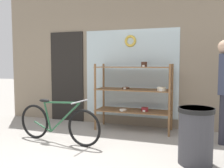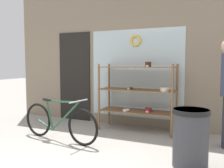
{
  "view_description": "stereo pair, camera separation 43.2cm",
  "coord_description": "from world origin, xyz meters",
  "views": [
    {
      "loc": [
        1.56,
        -2.76,
        1.38
      ],
      "look_at": [
        0.18,
        1.32,
        1.01
      ],
      "focal_mm": 40.0,
      "sensor_mm": 36.0,
      "label": 1
    },
    {
      "loc": [
        1.96,
        -2.6,
        1.38
      ],
      "look_at": [
        0.18,
        1.32,
        1.01
      ],
      "focal_mm": 40.0,
      "sensor_mm": 36.0,
      "label": 2
    }
  ],
  "objects": [
    {
      "name": "bicycle",
      "position": [
        -0.69,
        0.96,
        0.34
      ],
      "size": [
        1.68,
        0.46,
        0.76
      ],
      "rotation": [
        0.0,
        0.0,
        -0.13
      ],
      "color": "black",
      "rests_on": "ground_plane"
    },
    {
      "name": "trash_bin",
      "position": [
        1.58,
        0.75,
        0.42
      ],
      "size": [
        0.49,
        0.49,
        0.77
      ],
      "color": "#38383D",
      "rests_on": "ground_plane"
    },
    {
      "name": "display_case",
      "position": [
        0.38,
        2.16,
        0.81
      ],
      "size": [
        1.53,
        0.54,
        1.4
      ],
      "color": "brown",
      "rests_on": "ground_plane"
    },
    {
      "name": "storefront_facade",
      "position": [
        -0.03,
        2.57,
        1.75
      ],
      "size": [
        5.84,
        0.13,
        3.59
      ],
      "color": "gray",
      "rests_on": "ground_plane"
    },
    {
      "name": "ground_plane",
      "position": [
        0.0,
        0.0,
        0.0
      ],
      "size": [
        30.0,
        30.0,
        0.0
      ],
      "primitive_type": "plane",
      "color": "gray"
    }
  ]
}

